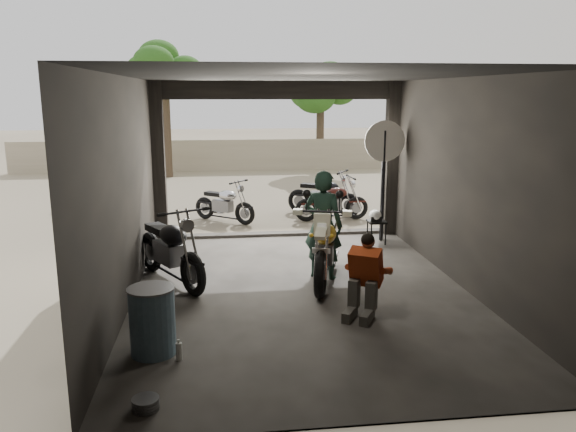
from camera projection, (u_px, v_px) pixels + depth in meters
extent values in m
plane|color=#7A6D56|center=(302.00, 293.00, 8.49)|extent=(80.00, 80.00, 0.00)
cube|color=#2D2B28|center=(302.00, 293.00, 8.48)|extent=(5.00, 7.00, 0.02)
plane|color=black|center=(303.00, 76.00, 7.80)|extent=(7.00, 7.00, 0.00)
cube|color=black|center=(364.00, 258.00, 4.75)|extent=(5.00, 0.02, 3.20)
cube|color=black|center=(126.00, 193.00, 7.84)|extent=(0.02, 7.00, 3.20)
cube|color=black|center=(467.00, 186.00, 8.44)|extent=(0.02, 7.00, 3.20)
cube|color=black|center=(159.00, 163.00, 11.13)|extent=(0.24, 0.24, 3.20)
cube|color=black|center=(391.00, 160.00, 11.70)|extent=(0.24, 0.24, 3.20)
cube|color=black|center=(277.00, 90.00, 11.15)|extent=(5.00, 0.16, 0.36)
cube|color=#2D2B28|center=(278.00, 234.00, 11.87)|extent=(5.00, 0.25, 0.08)
cube|color=gray|center=(249.00, 155.00, 21.93)|extent=(18.00, 0.30, 1.20)
cylinder|color=#382B1E|center=(167.00, 127.00, 19.85)|extent=(0.30, 0.30, 3.58)
ellipsoid|color=#1E4C14|center=(164.00, 61.00, 19.37)|extent=(2.20, 2.20, 3.14)
cylinder|color=#382B1E|center=(320.00, 128.00, 22.05)|extent=(0.30, 0.30, 3.20)
ellipsoid|color=#1E4C14|center=(321.00, 76.00, 21.62)|extent=(2.20, 2.20, 2.80)
imported|color=black|center=(323.00, 225.00, 9.00)|extent=(0.78, 0.70, 1.78)
cube|color=black|center=(377.00, 222.00, 11.14)|extent=(0.35, 0.35, 0.04)
cylinder|color=black|center=(371.00, 235.00, 11.03)|extent=(0.03, 0.03, 0.47)
cylinder|color=black|center=(386.00, 235.00, 11.06)|extent=(0.03, 0.03, 0.47)
cylinder|color=black|center=(367.00, 231.00, 11.31)|extent=(0.03, 0.03, 0.47)
cylinder|color=black|center=(381.00, 231.00, 11.34)|extent=(0.03, 0.03, 0.47)
ellipsoid|color=white|center=(375.00, 216.00, 11.04)|extent=(0.33, 0.34, 0.24)
cylinder|color=#425D70|center=(153.00, 322.00, 6.42)|extent=(0.58, 0.58, 0.81)
cylinder|color=black|center=(383.00, 187.00, 11.26)|extent=(0.08, 0.08, 2.24)
cylinder|color=white|center=(385.00, 141.00, 11.04)|extent=(0.82, 0.03, 0.82)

